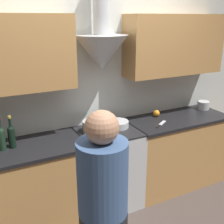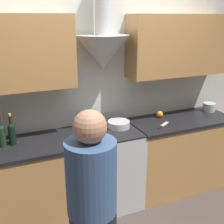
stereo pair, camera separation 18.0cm
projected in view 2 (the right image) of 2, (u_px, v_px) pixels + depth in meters
The scene contains 13 objects.
ground_plane at pixel (121, 220), 3.09m from camera, with size 12.00×12.00×0.00m, color #423833.
wall_back at pixel (100, 77), 3.15m from camera, with size 8.40×0.56×2.60m.
counter_left at pixel (24, 186), 2.89m from camera, with size 1.26×0.62×0.93m.
counter_right at pixel (178, 153), 3.60m from camera, with size 1.30×0.62×0.93m.
stove_range at pixel (109, 167), 3.24m from camera, with size 0.66×0.60×0.93m.
wine_bottle_4 at pixel (2, 134), 2.68m from camera, with size 0.07×0.07×0.33m.
wine_bottle_5 at pixel (12, 133), 2.72m from camera, with size 0.07×0.07×0.32m.
stock_pot at pixel (94, 126), 3.06m from camera, with size 0.24×0.24×0.13m.
mixing_bowl at pixel (119, 124), 3.18m from camera, with size 0.25×0.25×0.07m.
orange_fruit at pixel (160, 114), 3.49m from camera, with size 0.08×0.08×0.08m.
saucepan at pixel (209, 107), 3.73m from camera, with size 0.16×0.16×0.11m.
chefs_knife at pixel (163, 125), 3.23m from camera, with size 0.23×0.16×0.01m.
person_foreground_left at pixel (92, 207), 1.93m from camera, with size 0.34×0.34×1.58m.
Camera 2 is at (-1.10, -2.29, 2.12)m, focal length 45.00 mm.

